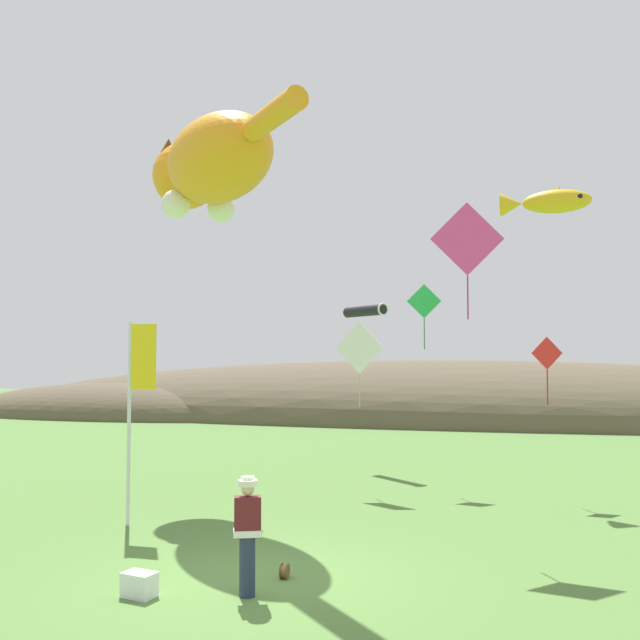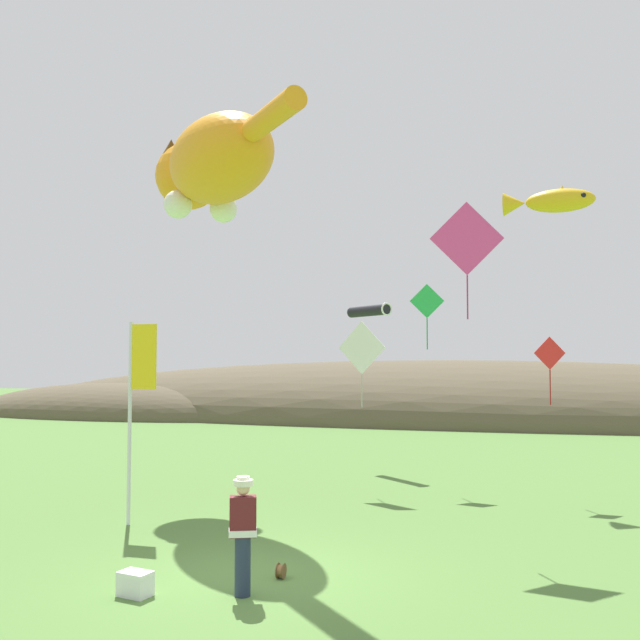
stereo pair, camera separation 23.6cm
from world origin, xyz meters
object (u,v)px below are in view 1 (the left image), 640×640
(kite_spool, at_px, (284,571))
(kite_diamond_red, at_px, (547,354))
(kite_diamond_green, at_px, (424,302))
(kite_diamond_pink, at_px, (467,239))
(kite_diamond_white, at_px, (359,348))
(festival_attendant, at_px, (247,532))
(festival_banner_pole, at_px, (136,391))
(kite_giant_cat, at_px, (211,166))
(kite_fish_windsock, at_px, (546,202))
(kite_tube_streamer, at_px, (365,311))
(picnic_cooler, at_px, (139,585))

(kite_spool, relative_size, kite_diamond_red, 0.14)
(kite_diamond_green, relative_size, kite_diamond_pink, 0.78)
(kite_diamond_white, distance_m, kite_diamond_pink, 5.79)
(kite_spool, distance_m, kite_diamond_pink, 7.44)
(festival_attendant, bearing_deg, festival_banner_pole, 137.70)
(festival_banner_pole, xyz_separation_m, kite_giant_cat, (0.42, 2.89, 5.65))
(kite_diamond_pink, bearing_deg, kite_diamond_red, 68.96)
(festival_banner_pole, relative_size, kite_diamond_pink, 1.80)
(kite_fish_windsock, height_order, kite_diamond_red, kite_fish_windsock)
(kite_giant_cat, xyz_separation_m, kite_tube_streamer, (2.67, 6.71, -3.35))
(festival_attendant, relative_size, kite_giant_cat, 0.28)
(kite_fish_windsock, distance_m, kite_diamond_pink, 6.29)
(kite_tube_streamer, height_order, kite_diamond_pink, kite_diamond_pink)
(festival_banner_pole, bearing_deg, kite_tube_streamer, 72.19)
(picnic_cooler, relative_size, kite_giant_cat, 0.09)
(kite_fish_windsock, distance_m, kite_tube_streamer, 6.96)
(festival_banner_pole, height_order, kite_tube_streamer, kite_tube_streamer)
(festival_banner_pole, bearing_deg, kite_diamond_pink, 8.32)
(kite_diamond_pink, bearing_deg, kite_fish_windsock, 72.16)
(kite_giant_cat, distance_m, kite_diamond_white, 6.25)
(picnic_cooler, relative_size, kite_diamond_pink, 0.23)
(kite_spool, xyz_separation_m, kite_diamond_white, (-0.44, 7.97, 3.71))
(kite_spool, distance_m, kite_diamond_green, 10.75)
(picnic_cooler, relative_size, kite_diamond_red, 0.31)
(kite_fish_windsock, bearing_deg, kite_giant_cat, -155.40)
(picnic_cooler, distance_m, kite_diamond_red, 11.94)
(festival_banner_pole, xyz_separation_m, kite_tube_streamer, (3.08, 9.60, 2.29))
(kite_spool, height_order, kite_diamond_green, kite_diamond_green)
(festival_attendant, xyz_separation_m, kite_fish_windsock, (4.86, 10.31, 6.94))
(kite_giant_cat, xyz_separation_m, kite_diamond_white, (3.36, 2.45, -4.66))
(kite_spool, bearing_deg, picnic_cooler, -142.52)
(festival_attendant, distance_m, kite_diamond_white, 9.38)
(kite_spool, relative_size, kite_fish_windsock, 0.10)
(kite_spool, distance_m, kite_tube_streamer, 13.26)
(picnic_cooler, bearing_deg, kite_diamond_pink, 47.83)
(kite_diamond_white, bearing_deg, festival_attendant, -88.98)
(kite_fish_windsock, xyz_separation_m, kite_diamond_white, (-5.02, -1.38, -4.06))
(kite_spool, xyz_separation_m, picnic_cooler, (-1.83, -1.40, 0.06))
(festival_banner_pole, xyz_separation_m, kite_diamond_pink, (6.96, 1.02, 3.15))
(kite_fish_windsock, xyz_separation_m, kite_diamond_green, (-3.41, 0.07, -2.71))
(kite_spool, distance_m, kite_fish_windsock, 12.99)
(festival_attendant, height_order, kite_diamond_red, kite_diamond_red)
(kite_tube_streamer, height_order, kite_diamond_white, kite_tube_streamer)
(kite_spool, height_order, kite_fish_windsock, kite_fish_windsock)
(kite_tube_streamer, bearing_deg, kite_spool, -84.72)
(picnic_cooler, xyz_separation_m, kite_tube_streamer, (0.69, 13.62, 4.96))
(festival_attendant, height_order, kite_diamond_white, kite_diamond_white)
(kite_spool, relative_size, kite_diamond_white, 0.10)
(festival_attendant, distance_m, kite_fish_windsock, 13.34)
(festival_attendant, distance_m, kite_diamond_pink, 7.46)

